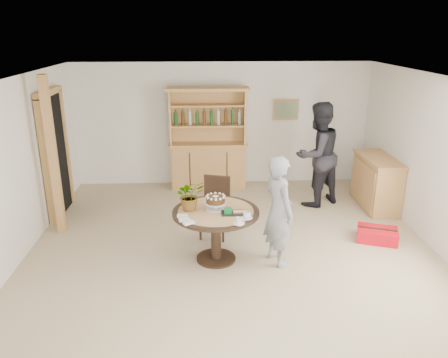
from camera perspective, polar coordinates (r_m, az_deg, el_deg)
ground at (r=6.19m, az=1.32°, el=-11.23°), size 7.00×7.00×0.00m
room_shell at (r=5.52m, az=1.48°, el=4.58°), size 6.04×7.04×2.52m
doorway at (r=8.01m, az=-21.21°, el=3.21°), size 0.13×1.10×2.18m
pine_post at (r=7.16m, az=-21.45°, el=2.60°), size 0.12×0.12×2.50m
hutch at (r=8.91m, az=-2.08°, el=3.25°), size 1.62×0.54×2.04m
sideboard at (r=8.40m, az=19.29°, el=-0.39°), size 0.54×1.26×0.94m
dining_table at (r=6.07m, az=-1.07°, el=-5.46°), size 1.20×1.20×0.76m
dining_chair at (r=6.85m, az=-1.11°, el=-3.10°), size 0.52×0.52×0.95m
birthday_cake at (r=6.00m, az=-1.10°, el=-2.84°), size 0.30×0.30×0.20m
flower_vase at (r=5.97m, az=-4.47°, el=-2.12°), size 0.47×0.44×0.42m
gift_tray at (r=5.89m, az=1.05°, el=-4.31°), size 0.30×0.20×0.08m
coffee_cup_a at (r=5.76m, az=3.01°, el=-4.77°), size 0.15×0.15×0.09m
coffee_cup_b at (r=5.59m, az=1.95°, el=-5.55°), size 0.15×0.15×0.08m
napkins at (r=5.71m, az=-5.11°, el=-5.27°), size 0.24×0.33×0.03m
teen_boy at (r=5.99m, az=7.13°, el=-4.14°), size 0.55×0.66×1.55m
adult_person at (r=8.08m, az=12.08°, el=3.13°), size 1.16×1.09×1.91m
red_suitcase at (r=7.20m, az=19.36°, el=-6.88°), size 0.70×0.58×0.21m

